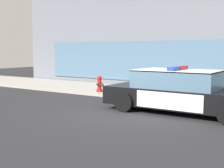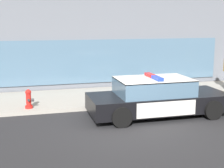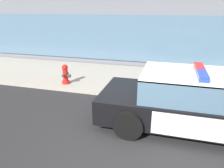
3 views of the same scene
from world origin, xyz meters
name	(u,v)px [view 1 (image 1 of 3)]	position (x,y,z in m)	size (l,w,h in m)	color
ground	(124,114)	(0.00, 0.00, 0.00)	(48.00, 48.00, 0.00)	#262628
sidewalk	(174,95)	(0.00, 4.21, 0.07)	(48.00, 3.51, 0.15)	#A39E93
police_cruiser	(181,92)	(1.44, 1.23, 0.68)	(5.04, 2.14, 1.49)	black
fire_hydrant	(99,84)	(-3.03, 2.87, 0.50)	(0.34, 0.39, 0.73)	red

